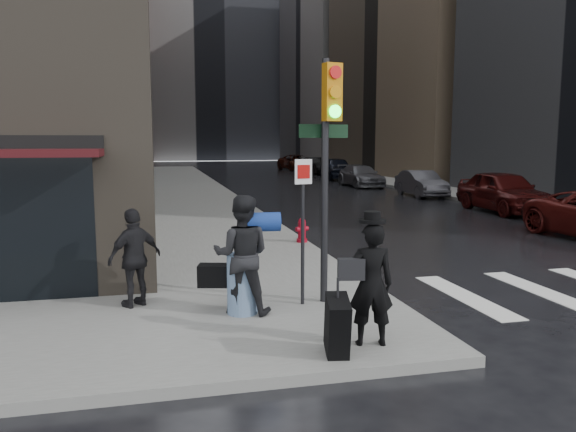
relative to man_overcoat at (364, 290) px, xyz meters
name	(u,v)px	position (x,y,z in m)	size (l,w,h in m)	color
ground	(293,329)	(-0.62, 1.32, -0.91)	(140.00, 140.00, 0.00)	black
sidewalk_left	(188,186)	(-0.62, 28.32, -0.83)	(4.00, 50.00, 0.15)	slate
sidewalk_right	(391,182)	(12.88, 28.32, -0.83)	(3.00, 50.00, 0.15)	slate
bldg_left_far	(50,50)	(-13.62, 63.32, 12.09)	(22.00, 20.00, 26.00)	#58231E
bldg_right_far	(385,61)	(25.38, 59.32, 11.59)	(22.00, 20.00, 25.00)	slate
bldg_distant	(206,51)	(5.38, 79.32, 15.09)	(40.00, 12.00, 32.00)	slate
man_overcoat	(364,290)	(0.00, 0.00, 0.00)	(1.08, 0.87, 1.82)	black
man_jeans	(241,254)	(-1.33, 1.81, 0.18)	(1.31, 0.97, 1.87)	black
man_greycoat	(135,258)	(-2.96, 2.59, 0.05)	(1.01, 0.85, 1.61)	black
traffic_light	(326,148)	(0.10, 2.05, 1.82)	(0.98, 0.54, 3.99)	black
fire_hydrant	(302,231)	(1.18, 7.61, -0.47)	(0.38, 0.29, 0.65)	maroon
parked_car_1	(503,191)	(10.92, 13.00, -0.08)	(1.97, 4.89, 1.67)	#3B0C0B
parked_car_2	(421,184)	(10.66, 19.59, -0.25)	(1.40, 4.01, 1.32)	#3D3D42
parked_car_3	(361,176)	(9.89, 26.18, -0.25)	(1.86, 4.56, 1.32)	#515156
parked_car_4	(337,168)	(10.50, 32.76, -0.10)	(1.91, 4.75, 1.62)	black
parked_car_5	(316,166)	(10.87, 39.35, -0.20)	(1.50, 4.30, 1.42)	black
parked_car_6	(296,163)	(10.79, 45.94, -0.17)	(2.44, 5.29, 1.47)	#39130B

